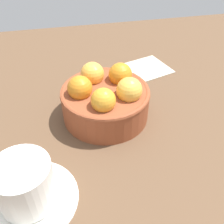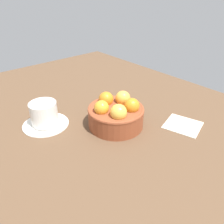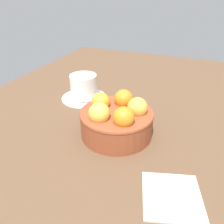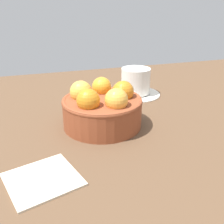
{
  "view_description": "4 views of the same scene",
  "coord_description": "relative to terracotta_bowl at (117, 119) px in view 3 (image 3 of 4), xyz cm",
  "views": [
    {
      "loc": [
        6.92,
        37.74,
        32.87
      ],
      "look_at": [
        -0.67,
        2.69,
        2.85
      ],
      "focal_mm": 41.56,
      "sensor_mm": 36.0,
      "label": 1
    },
    {
      "loc": [
        -41.65,
        37.3,
        37.17
      ],
      "look_at": [
        -0.1,
        1.59,
        5.17
      ],
      "focal_mm": 35.77,
      "sensor_mm": 36.0,
      "label": 2
    },
    {
      "loc": [
        -41.0,
        -15.59,
        30.75
      ],
      "look_at": [
        1.82,
        1.85,
        4.49
      ],
      "focal_mm": 36.83,
      "sensor_mm": 36.0,
      "label": 3
    },
    {
      "loc": [
        -13.18,
        -48.21,
        24.69
      ],
      "look_at": [
        1.83,
        -0.86,
        3.14
      ],
      "focal_mm": 42.34,
      "sensor_mm": 36.0,
      "label": 4
    }
  ],
  "objects": [
    {
      "name": "coffee_cup",
      "position": [
        13.92,
        15.85,
        -0.85
      ],
      "size": [
        13.53,
        13.53,
        7.34
      ],
      "color": "white",
      "rests_on": "ground_plane"
    },
    {
      "name": "terracotta_bowl",
      "position": [
        0.0,
        0.0,
        0.0
      ],
      "size": [
        16.37,
        16.37,
        9.31
      ],
      "color": "brown",
      "rests_on": "ground_plane"
    },
    {
      "name": "ground_plane",
      "position": [
        0.02,
        0.02,
        -6.24
      ],
      "size": [
        139.19,
        92.72,
        4.38
      ],
      "primitive_type": "cube",
      "color": "brown"
    },
    {
      "name": "folded_napkin",
      "position": [
        -13.33,
        -14.92,
        -3.75
      ],
      "size": [
        12.27,
        11.98,
        0.6
      ],
      "primitive_type": "cube",
      "rotation": [
        0.0,
        0.0,
        0.29
      ],
      "color": "beige",
      "rests_on": "ground_plane"
    }
  ]
}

